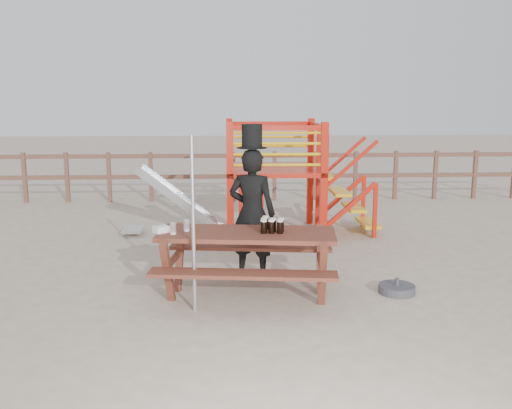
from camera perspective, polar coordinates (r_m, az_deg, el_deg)
name	(u,v)px	position (r m, az deg, el deg)	size (l,w,h in m)	color
ground	(280,301)	(7.25, 2.39, -9.64)	(60.00, 60.00, 0.00)	#BFAC94
back_fence	(254,171)	(13.89, -0.20, 3.40)	(15.09, 0.09, 1.20)	brown
playground_fort	(269,177)	(10.47, 1.34, 2.81)	(4.71, 1.84, 2.10)	red
picnic_table	(247,256)	(7.23, -0.91, -5.20)	(2.37, 1.77, 0.85)	brown
man_with_hat	(252,210)	(7.96, -0.40, -0.53)	(0.77, 0.62, 2.16)	black
metal_pole	(193,225)	(6.68, -6.29, -2.08)	(0.05, 0.05, 2.10)	#B2B2B7
parasol_base	(397,289)	(7.73, 13.89, -8.21)	(0.47, 0.47, 0.20)	#3B3B40
paper_bag	(161,229)	(7.21, -9.45, -2.45)	(0.18, 0.14, 0.08)	white
stout_pints	(271,225)	(7.13, 1.53, -2.08)	(0.30, 0.31, 0.17)	black
empty_glasses	(180,227)	(7.16, -7.62, -2.27)	(0.23, 0.24, 0.15)	silver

